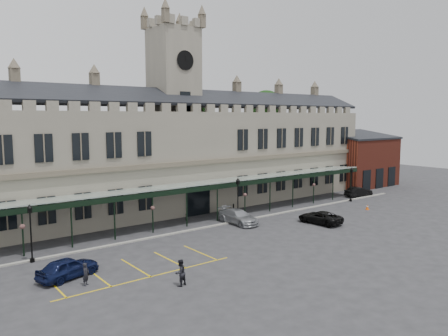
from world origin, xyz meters
TOP-DOWN VIEW (x-y plane):
  - ground at (0.00, 0.00)m, footprint 140.00×140.00m
  - station_building at (0.00, 15.91)m, footprint 60.00×10.36m
  - clock_tower at (0.00, 16.00)m, footprint 5.60×5.60m
  - canopy at (0.00, 7.46)m, footprint 50.00×4.10m
  - brick_annex at (34.00, 12.97)m, footprint 12.40×8.36m
  - kerb at (0.00, 5.50)m, footprint 60.00×0.40m
  - parking_markings at (-14.00, -1.50)m, footprint 16.00×6.00m
  - tree_behind_mid at (8.00, 25.00)m, footprint 6.00×6.00m
  - tree_behind_right at (24.00, 25.00)m, footprint 6.00×6.00m
  - lamp_post_left at (-19.86, 5.18)m, footprint 0.44×0.44m
  - lamp_post_mid at (1.56, 5.54)m, footprint 0.46×0.46m
  - lamp_post_right at (21.09, 5.01)m, footprint 0.44×0.44m
  - traffic_cone at (18.17, 0.46)m, footprint 0.41×0.41m
  - sign_board at (2.38, 9.04)m, footprint 0.67×0.09m
  - bollard_left at (-2.72, 9.30)m, footprint 0.15×0.15m
  - bollard_right at (4.56, 9.98)m, footprint 0.16×0.16m
  - car_left_a at (-18.75, 0.01)m, footprint 4.77×3.00m
  - car_taxi at (1.00, 4.83)m, footprint 2.18×5.25m
  - car_van at (8.00, -0.56)m, footprint 2.70×5.07m
  - car_right_b at (25.00, 6.53)m, footprint 4.44×2.13m
  - person_a at (-18.24, -2.11)m, footprint 0.68×0.66m
  - person_b at (-13.22, -6.15)m, footprint 1.04×0.89m

SIDE VIEW (x-z plane):
  - ground at x=0.00m, z-range 0.00..0.00m
  - parking_markings at x=-14.00m, z-range -0.01..0.01m
  - kerb at x=0.00m, z-range 0.00..0.12m
  - traffic_cone at x=18.17m, z-range -0.01..0.65m
  - bollard_left at x=-2.72m, z-range 0.00..0.82m
  - bollard_right at x=4.56m, z-range 0.00..0.91m
  - sign_board at x=2.38m, z-range -0.01..1.13m
  - car_van at x=8.00m, z-range 0.00..1.36m
  - car_right_b at x=25.00m, z-range 0.00..1.41m
  - car_left_a at x=-18.75m, z-range 0.00..1.51m
  - car_taxi at x=1.00m, z-range 0.00..1.52m
  - person_a at x=-18.24m, z-range 0.00..1.57m
  - person_b at x=-13.22m, z-range 0.00..1.85m
  - canopy at x=0.00m, z-range 0.25..4.55m
  - lamp_post_left at x=-19.86m, z-range 0.43..5.11m
  - lamp_post_right at x=21.09m, z-range 0.44..5.12m
  - lamp_post_mid at x=1.56m, z-range 0.45..5.32m
  - brick_annex at x=34.00m, z-range -0.46..8.77m
  - station_building at x=0.00m, z-range -2.18..15.12m
  - tree_behind_mid at x=8.00m, z-range 4.81..20.81m
  - tree_behind_right at x=24.00m, z-range 4.81..20.81m
  - clock_tower at x=0.00m, z-range 0.71..25.51m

